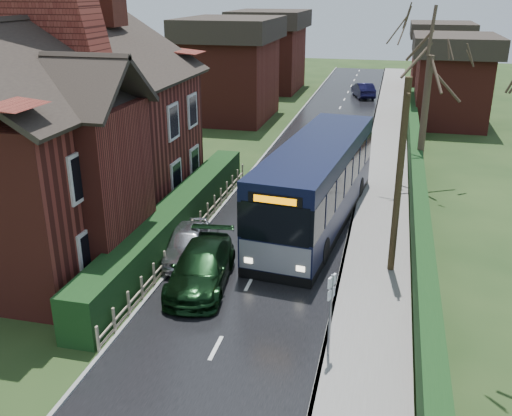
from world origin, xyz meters
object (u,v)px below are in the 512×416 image
(brick_house, at_px, (55,130))
(bus, at_px, (317,184))
(car_green, at_px, (201,267))
(car_silver, at_px, (187,243))
(telegraph_pole, at_px, (399,180))
(bus_stop_sign, at_px, (331,305))

(brick_house, distance_m, bus, 11.03)
(brick_house, xyz_separation_m, car_green, (7.13, -3.26, -3.70))
(car_green, bearing_deg, car_silver, 115.80)
(car_silver, bearing_deg, telegraph_pole, -6.46)
(brick_house, height_order, telegraph_pole, brick_house)
(brick_house, xyz_separation_m, telegraph_pole, (13.53, -0.78, -0.81))
(car_silver, relative_size, car_green, 0.81)
(car_green, height_order, bus_stop_sign, bus_stop_sign)
(brick_house, distance_m, telegraph_pole, 13.58)
(car_silver, bearing_deg, car_green, -68.49)
(brick_house, distance_m, bus_stop_sign, 13.85)
(brick_house, distance_m, car_silver, 7.14)
(brick_house, relative_size, car_silver, 3.85)
(bus, relative_size, car_green, 2.60)
(brick_house, height_order, bus_stop_sign, brick_house)
(telegraph_pole, bearing_deg, brick_house, 170.52)
(car_green, bearing_deg, bus_stop_sign, -40.89)
(brick_house, bearing_deg, car_green, -24.57)
(bus, bearing_deg, car_green, -109.06)
(bus, height_order, car_silver, bus)
(bus, xyz_separation_m, telegraph_pole, (3.32, -4.05, 1.76))
(car_silver, xyz_separation_m, bus_stop_sign, (6.00, -5.14, 1.11))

